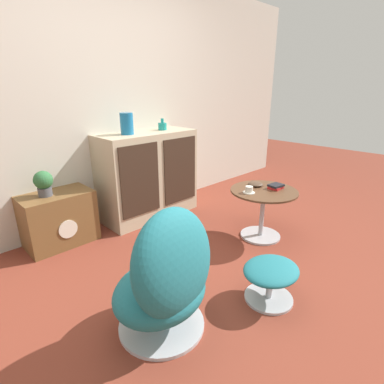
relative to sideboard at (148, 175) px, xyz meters
The scene contains 13 objects.
ground_plane 1.56m from the sideboard, 102.88° to the right, with size 12.00×12.00×0.00m, color brown.
wall_back 0.92m from the sideboard, 140.88° to the left, with size 6.40×0.06×2.60m.
sideboard is the anchor object (origin of this frame).
tv_console 1.05m from the sideboard, behind, with size 0.62×0.39×0.50m.
egg_chair 1.82m from the sideboard, 123.44° to the right, with size 0.71×0.67×0.84m.
ottoman 1.85m from the sideboard, 99.80° to the right, with size 0.42×0.36×0.28m.
coffee_table 1.32m from the sideboard, 69.61° to the right, with size 0.64×0.64×0.49m.
vase_leftmost 0.63m from the sideboard, behind, with size 0.13×0.13×0.22m.
vase_inner_left 0.57m from the sideboard, ahead, with size 0.10×0.10×0.13m.
potted_plant 1.11m from the sideboard, behind, with size 0.16×0.16×0.23m.
teacup 1.20m from the sideboard, 76.05° to the right, with size 0.11×0.11×0.06m.
book_stack 1.40m from the sideboard, 65.83° to the right, with size 0.15×0.12×0.04m.
bowl 1.20m from the sideboard, 65.05° to the right, with size 0.15×0.15×0.04m.
Camera 1 is at (-1.60, -1.22, 1.43)m, focal length 28.00 mm.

